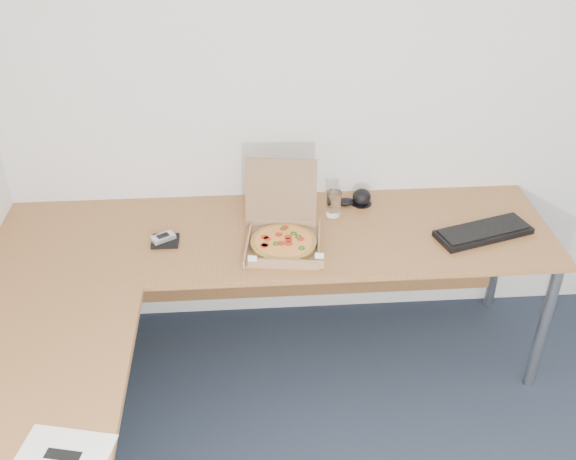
{
  "coord_description": "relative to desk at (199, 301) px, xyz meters",
  "views": [
    {
      "loc": [
        -0.62,
        -1.1,
        2.38
      ],
      "look_at": [
        -0.45,
        1.28,
        0.82
      ],
      "focal_mm": 41.52,
      "sensor_mm": 36.0,
      "label": 1
    }
  ],
  "objects": [
    {
      "name": "room_shell",
      "position": [
        0.82,
        -0.97,
        0.55
      ],
      "size": [
        3.5,
        3.5,
        2.5
      ],
      "primitive_type": null,
      "color": "silver",
      "rests_on": "ground"
    },
    {
      "name": "desk",
      "position": [
        0.0,
        0.0,
        0.0
      ],
      "size": [
        2.5,
        2.2,
        0.73
      ],
      "color": "#A36837",
      "rests_on": "ground"
    },
    {
      "name": "pizza_box",
      "position": [
        0.35,
        0.33,
        0.07
      ],
      "size": [
        0.32,
        0.37,
        0.33
      ],
      "rotation": [
        0.0,
        0.0,
        -0.13
      ],
      "color": "#9E754F",
      "rests_on": "desk"
    },
    {
      "name": "drinking_glass",
      "position": [
        0.6,
        0.56,
        0.09
      ],
      "size": [
        0.07,
        0.07,
        0.12
      ],
      "primitive_type": "cylinder",
      "color": "white",
      "rests_on": "desk"
    },
    {
      "name": "keyboard",
      "position": [
        1.25,
        0.34,
        0.04
      ],
      "size": [
        0.46,
        0.28,
        0.03
      ],
      "primitive_type": "cube",
      "rotation": [
        0.0,
        0.0,
        0.3
      ],
      "color": "black",
      "rests_on": "desk"
    },
    {
      "name": "mouse",
      "position": [
        0.68,
        0.65,
        0.05
      ],
      "size": [
        0.09,
        0.06,
        0.03
      ],
      "primitive_type": "ellipsoid",
      "rotation": [
        0.0,
        0.0,
        -0.06
      ],
      "color": "black",
      "rests_on": "desk"
    },
    {
      "name": "wallet",
      "position": [
        -0.16,
        0.38,
        0.04
      ],
      "size": [
        0.12,
        0.1,
        0.02
      ],
      "primitive_type": "cube",
      "rotation": [
        0.0,
        0.0,
        -0.01
      ],
      "color": "black",
      "rests_on": "desk"
    },
    {
      "name": "phone",
      "position": [
        -0.17,
        0.38,
        0.06
      ],
      "size": [
        0.11,
        0.1,
        0.02
      ],
      "primitive_type": "cube",
      "rotation": [
        0.0,
        0.0,
        0.54
      ],
      "color": "#B2B5BA",
      "rests_on": "wallet"
    },
    {
      "name": "paper_sheet",
      "position": [
        -0.37,
        -0.74,
        0.03
      ],
      "size": [
        0.31,
        0.25,
        0.0
      ],
      "primitive_type": "cube",
      "rotation": [
        0.0,
        0.0,
        -0.22
      ],
      "color": "white",
      "rests_on": "desk"
    },
    {
      "name": "dome_speaker",
      "position": [
        0.75,
        0.65,
        0.07
      ],
      "size": [
        0.1,
        0.1,
        0.08
      ],
      "primitive_type": "ellipsoid",
      "color": "black",
      "rests_on": "desk"
    }
  ]
}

